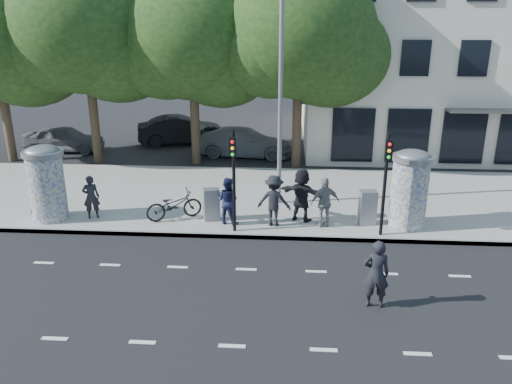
# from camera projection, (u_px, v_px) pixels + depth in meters

# --- Properties ---
(ground) EXTENTS (120.00, 120.00, 0.00)m
(ground) POSITION_uv_depth(u_px,v_px,m) (242.00, 295.00, 13.00)
(ground) COLOR black
(ground) RESTS_ON ground
(sidewalk) EXTENTS (40.00, 8.00, 0.15)m
(sidewalk) POSITION_uv_depth(u_px,v_px,m) (259.00, 197.00, 20.06)
(sidewalk) COLOR gray
(sidewalk) RESTS_ON ground
(curb) EXTENTS (40.00, 0.10, 0.16)m
(curb) POSITION_uv_depth(u_px,v_px,m) (252.00, 237.00, 16.33)
(curb) COLOR slate
(curb) RESTS_ON ground
(lane_dash_near) EXTENTS (32.00, 0.12, 0.01)m
(lane_dash_near) POSITION_uv_depth(u_px,v_px,m) (232.00, 346.00, 10.92)
(lane_dash_near) COLOR silver
(lane_dash_near) RESTS_ON ground
(lane_dash_far) EXTENTS (32.00, 0.12, 0.01)m
(lane_dash_far) POSITION_uv_depth(u_px,v_px,m) (246.00, 269.00, 14.32)
(lane_dash_far) COLOR silver
(lane_dash_far) RESTS_ON ground
(ad_column_left) EXTENTS (1.36, 1.36, 2.65)m
(ad_column_left) POSITION_uv_depth(u_px,v_px,m) (46.00, 181.00, 17.22)
(ad_column_left) COLOR beige
(ad_column_left) RESTS_ON sidewalk
(ad_column_right) EXTENTS (1.36, 1.36, 2.65)m
(ad_column_right) POSITION_uv_depth(u_px,v_px,m) (410.00, 187.00, 16.61)
(ad_column_right) COLOR beige
(ad_column_right) RESTS_ON sidewalk
(traffic_pole_near) EXTENTS (0.22, 0.31, 3.40)m
(traffic_pole_near) POSITION_uv_depth(u_px,v_px,m) (234.00, 171.00, 15.90)
(traffic_pole_near) COLOR black
(traffic_pole_near) RESTS_ON sidewalk
(traffic_pole_far) EXTENTS (0.22, 0.31, 3.40)m
(traffic_pole_far) POSITION_uv_depth(u_px,v_px,m) (386.00, 174.00, 15.59)
(traffic_pole_far) COLOR black
(traffic_pole_far) RESTS_ON sidewalk
(street_lamp) EXTENTS (0.25, 0.93, 8.00)m
(street_lamp) POSITION_uv_depth(u_px,v_px,m) (281.00, 80.00, 17.67)
(street_lamp) COLOR slate
(street_lamp) RESTS_ON sidewalk
(tree_mid_left) EXTENTS (7.20, 7.20, 9.57)m
(tree_mid_left) POSITION_uv_depth(u_px,v_px,m) (85.00, 28.00, 23.27)
(tree_mid_left) COLOR #38281C
(tree_mid_left) RESTS_ON ground
(tree_near_left) EXTENTS (6.80, 6.80, 8.97)m
(tree_near_left) POSITION_uv_depth(u_px,v_px,m) (192.00, 38.00, 23.27)
(tree_near_left) COLOR #38281C
(tree_near_left) RESTS_ON ground
(tree_center) EXTENTS (7.00, 7.00, 9.30)m
(tree_center) POSITION_uv_depth(u_px,v_px,m) (299.00, 32.00, 22.49)
(tree_center) COLOR #38281C
(tree_center) RESTS_ON ground
(building) EXTENTS (20.30, 15.85, 12.00)m
(building) POSITION_uv_depth(u_px,v_px,m) (477.00, 36.00, 29.18)
(building) COLOR beige
(building) RESTS_ON ground
(ped_a) EXTENTS (0.97, 0.70, 1.85)m
(ped_a) POSITION_uv_depth(u_px,v_px,m) (39.00, 191.00, 17.63)
(ped_a) COLOR black
(ped_a) RESTS_ON sidewalk
(ped_b) EXTENTS (0.66, 0.53, 1.56)m
(ped_b) POSITION_uv_depth(u_px,v_px,m) (91.00, 197.00, 17.47)
(ped_b) COLOR black
(ped_b) RESTS_ON sidewalk
(ped_c) EXTENTS (0.95, 0.84, 1.64)m
(ped_c) POSITION_uv_depth(u_px,v_px,m) (227.00, 201.00, 17.01)
(ped_c) COLOR #181D3D
(ped_c) RESTS_ON sidewalk
(ped_d) EXTENTS (1.24, 0.84, 1.77)m
(ped_d) POSITION_uv_depth(u_px,v_px,m) (274.00, 201.00, 16.82)
(ped_d) COLOR black
(ped_d) RESTS_ON sidewalk
(ped_e) EXTENTS (1.15, 0.86, 1.73)m
(ped_e) POSITION_uv_depth(u_px,v_px,m) (325.00, 202.00, 16.70)
(ped_e) COLOR gray
(ped_e) RESTS_ON sidewalk
(ped_f) EXTENTS (1.83, 1.27, 1.87)m
(ped_f) POSITION_uv_depth(u_px,v_px,m) (302.00, 195.00, 17.22)
(ped_f) COLOR black
(ped_f) RESTS_ON sidewalk
(man_road) EXTENTS (0.66, 0.44, 1.78)m
(man_road) POSITION_uv_depth(u_px,v_px,m) (376.00, 274.00, 12.21)
(man_road) COLOR black
(man_road) RESTS_ON ground
(bicycle) EXTENTS (1.51, 2.08, 1.04)m
(bicycle) POSITION_uv_depth(u_px,v_px,m) (174.00, 205.00, 17.46)
(bicycle) COLOR black
(bicycle) RESTS_ON sidewalk
(cabinet_left) EXTENTS (0.64, 0.54, 1.13)m
(cabinet_left) POSITION_uv_depth(u_px,v_px,m) (211.00, 204.00, 17.39)
(cabinet_left) COLOR gray
(cabinet_left) RESTS_ON sidewalk
(cabinet_right) EXTENTS (0.63, 0.49, 1.19)m
(cabinet_right) POSITION_uv_depth(u_px,v_px,m) (367.00, 208.00, 17.01)
(cabinet_right) COLOR gray
(cabinet_right) RESTS_ON sidewalk
(car_left) EXTENTS (1.87, 4.27, 1.43)m
(car_left) POSITION_uv_depth(u_px,v_px,m) (64.00, 139.00, 27.26)
(car_left) COLOR #505356
(car_left) RESTS_ON ground
(car_mid) EXTENTS (3.04, 5.21, 1.62)m
(car_mid) POSITION_uv_depth(u_px,v_px,m) (181.00, 130.00, 29.02)
(car_mid) COLOR black
(car_mid) RESTS_ON ground
(car_right) EXTENTS (2.56, 5.30, 1.49)m
(car_right) POSITION_uv_depth(u_px,v_px,m) (244.00, 142.00, 26.38)
(car_right) COLOR slate
(car_right) RESTS_ON ground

